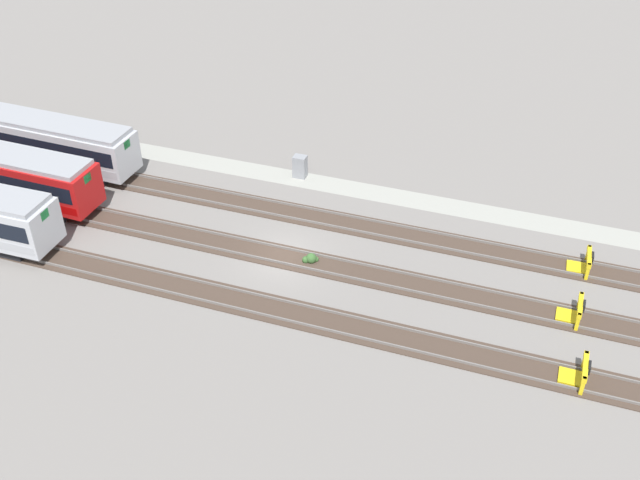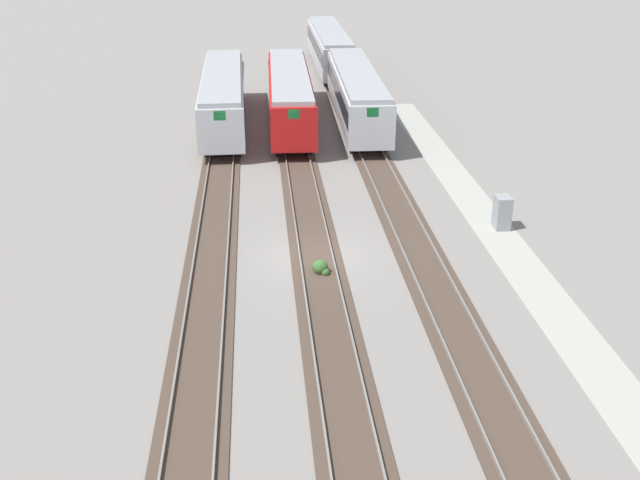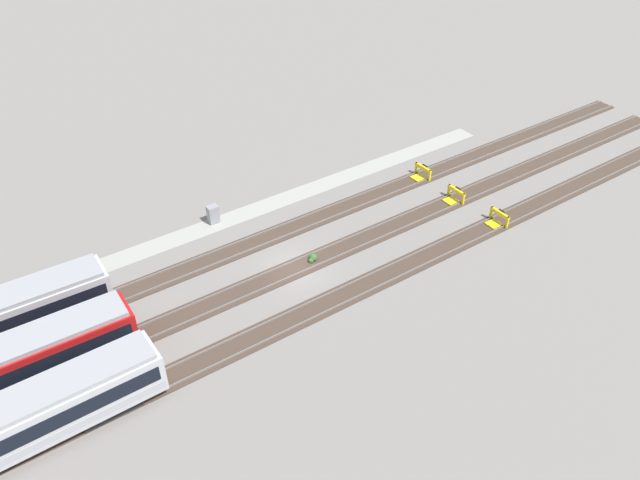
% 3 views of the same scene
% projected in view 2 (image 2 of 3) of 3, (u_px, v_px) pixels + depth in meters
% --- Properties ---
extents(ground_plane, '(400.00, 400.00, 0.00)m').
position_uv_depth(ground_plane, '(316.00, 257.00, 32.94)').
color(ground_plane, gray).
extents(service_walkway, '(54.00, 2.00, 0.01)m').
position_uv_depth(service_walkway, '(509.00, 249.00, 33.62)').
color(service_walkway, '#9E9E93').
rests_on(service_walkway, ground).
extents(rail_track_nearest, '(90.00, 2.24, 0.21)m').
position_uv_depth(rail_track_nearest, '(419.00, 252.00, 33.28)').
color(rail_track_nearest, '#47382D').
rests_on(rail_track_nearest, ground).
extents(rail_track_near_inner, '(90.00, 2.24, 0.21)m').
position_uv_depth(rail_track_near_inner, '(316.00, 256.00, 32.92)').
color(rail_track_near_inner, '#47382D').
rests_on(rail_track_near_inner, ground).
extents(rail_track_middle, '(90.00, 2.24, 0.21)m').
position_uv_depth(rail_track_middle, '(211.00, 260.00, 32.56)').
color(rail_track_middle, '#47382D').
rests_on(rail_track_middle, ground).
extents(subway_car_front_row_leftmost, '(18.04, 3.11, 3.70)m').
position_uv_depth(subway_car_front_row_leftmost, '(223.00, 97.00, 51.66)').
color(subway_car_front_row_leftmost, '#B7BABF').
rests_on(subway_car_front_row_leftmost, ground).
extents(subway_car_front_row_left_inner, '(18.01, 2.90, 3.70)m').
position_uv_depth(subway_car_front_row_left_inner, '(329.00, 48.00, 69.37)').
color(subway_car_front_row_left_inner, '#B7BABF').
rests_on(subway_car_front_row_left_inner, ground).
extents(subway_car_front_row_centre, '(18.07, 3.28, 3.70)m').
position_uv_depth(subway_car_front_row_centre, '(356.00, 94.00, 52.39)').
color(subway_car_front_row_centre, '#B7BABF').
rests_on(subway_car_front_row_centre, ground).
extents(subway_car_front_row_right_inner, '(18.05, 3.16, 3.70)m').
position_uv_depth(subway_car_front_row_right_inner, '(290.00, 95.00, 52.02)').
color(subway_car_front_row_right_inner, '#B71414').
rests_on(subway_car_front_row_right_inner, ground).
extents(electrical_cabinet, '(0.90, 0.73, 1.60)m').
position_uv_depth(electrical_cabinet, '(502.00, 212.00, 35.54)').
color(electrical_cabinet, gray).
rests_on(electrical_cabinet, ground).
extents(weed_clump, '(0.92, 0.70, 0.64)m').
position_uv_depth(weed_clump, '(320.00, 268.00, 31.39)').
color(weed_clump, '#38602D').
rests_on(weed_clump, ground).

